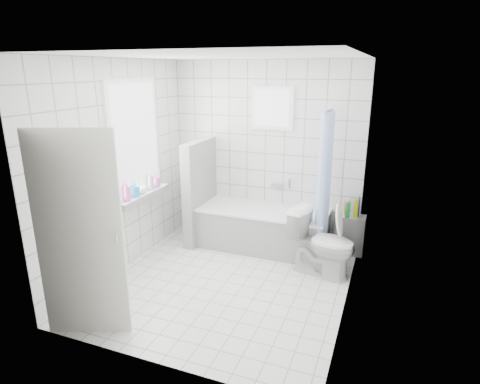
% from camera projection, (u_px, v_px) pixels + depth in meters
% --- Properties ---
extents(ground, '(3.00, 3.00, 0.00)m').
position_uv_depth(ground, '(226.00, 282.00, 4.85)').
color(ground, white).
rests_on(ground, ground).
extents(ceiling, '(3.00, 3.00, 0.00)m').
position_uv_depth(ceiling, '(223.00, 56.00, 4.08)').
color(ceiling, white).
rests_on(ceiling, ground).
extents(wall_back, '(2.80, 0.02, 2.60)m').
position_uv_depth(wall_back, '(265.00, 153.00, 5.80)').
color(wall_back, white).
rests_on(wall_back, ground).
extents(wall_front, '(2.80, 0.02, 2.60)m').
position_uv_depth(wall_front, '(149.00, 226.00, 3.13)').
color(wall_front, white).
rests_on(wall_front, ground).
extents(wall_left, '(0.02, 3.00, 2.60)m').
position_uv_depth(wall_left, '(120.00, 168.00, 4.94)').
color(wall_left, white).
rests_on(wall_left, ground).
extents(wall_right, '(0.02, 3.00, 2.60)m').
position_uv_depth(wall_right, '(354.00, 192.00, 3.98)').
color(wall_right, white).
rests_on(wall_right, ground).
extents(window_left, '(0.01, 0.90, 1.40)m').
position_uv_depth(window_left, '(136.00, 140.00, 5.11)').
color(window_left, white).
rests_on(window_left, wall_left).
extents(window_back, '(0.50, 0.01, 0.50)m').
position_uv_depth(window_back, '(272.00, 108.00, 5.54)').
color(window_back, white).
rests_on(window_back, wall_back).
extents(window_sill, '(0.18, 1.02, 0.08)m').
position_uv_depth(window_sill, '(143.00, 196.00, 5.31)').
color(window_sill, white).
rests_on(window_sill, wall_left).
extents(door, '(0.76, 0.33, 2.00)m').
position_uv_depth(door, '(80.00, 237.00, 3.67)').
color(door, silver).
rests_on(door, ground).
extents(bathtub, '(1.80, 0.77, 0.58)m').
position_uv_depth(bathtub, '(263.00, 228.00, 5.73)').
color(bathtub, white).
rests_on(bathtub, ground).
extents(partition_wall, '(0.15, 0.85, 1.50)m').
position_uv_depth(partition_wall, '(200.00, 191.00, 5.88)').
color(partition_wall, white).
rests_on(partition_wall, ground).
extents(tiled_ledge, '(0.40, 0.24, 0.55)m').
position_uv_depth(tiled_ledge, '(349.00, 234.00, 5.56)').
color(tiled_ledge, white).
rests_on(tiled_ledge, ground).
extents(toilet, '(0.88, 0.61, 0.82)m').
position_uv_depth(toilet, '(323.00, 243.00, 4.95)').
color(toilet, white).
rests_on(toilet, ground).
extents(curtain_rod, '(0.02, 0.80, 0.02)m').
position_uv_depth(curtain_rod, '(330.00, 109.00, 4.91)').
color(curtain_rod, silver).
rests_on(curtain_rod, wall_back).
extents(shower_curtain, '(0.14, 0.48, 1.78)m').
position_uv_depth(shower_curtain, '(324.00, 182.00, 5.06)').
color(shower_curtain, '#5280F2').
rests_on(shower_curtain, curtain_rod).
extents(tub_faucet, '(0.18, 0.06, 0.06)m').
position_uv_depth(tub_faucet, '(277.00, 185.00, 5.83)').
color(tub_faucet, silver).
rests_on(tub_faucet, wall_back).
extents(sill_bottles, '(0.15, 0.78, 0.27)m').
position_uv_depth(sill_bottles, '(142.00, 185.00, 5.24)').
color(sill_bottles, '#D369BC').
rests_on(sill_bottles, window_sill).
extents(ledge_bottles, '(0.21, 0.18, 0.27)m').
position_uv_depth(ledge_bottles, '(352.00, 208.00, 5.41)').
color(ledge_bottles, '#1926CA').
rests_on(ledge_bottles, tiled_ledge).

